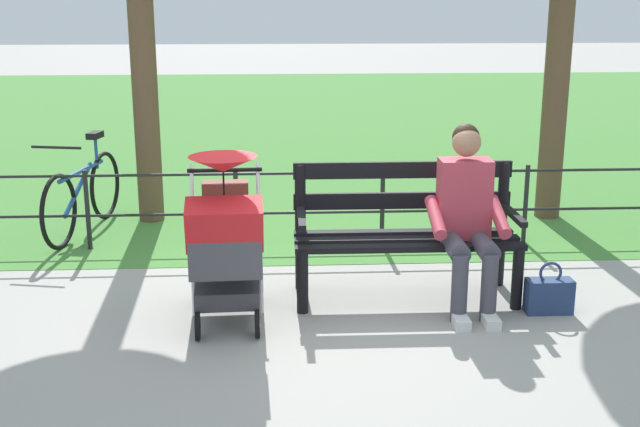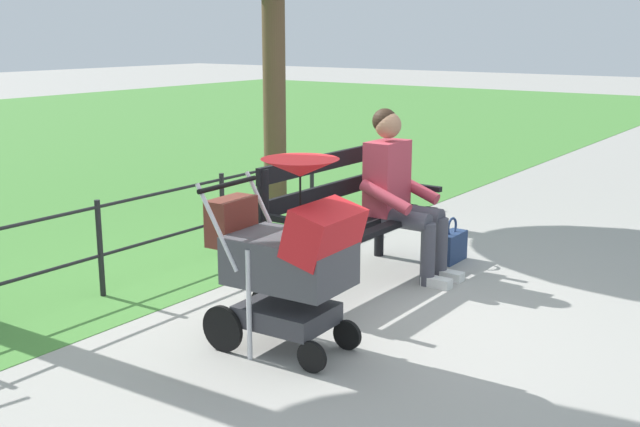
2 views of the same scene
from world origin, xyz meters
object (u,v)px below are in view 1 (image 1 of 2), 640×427
person_on_bench (467,213)px  stroller (226,237)px  park_bench (405,226)px  bicycle (84,194)px  handbag (549,295)px

person_on_bench → stroller: size_ratio=1.11×
park_bench → person_on_bench: bearing=150.4°
person_on_bench → stroller: person_on_bench is taller
bicycle → park_bench: bearing=146.8°
handbag → bicycle: bicycle is taller
park_bench → person_on_bench: (-0.39, 0.22, 0.15)m
park_bench → person_on_bench: person_on_bench is taller
stroller → handbag: 2.26m
park_bench → bicycle: 3.22m
park_bench → bicycle: (2.69, -1.76, -0.16)m
handbag → bicycle: bearing=-30.8°
person_on_bench → handbag: (-0.56, 0.18, -0.55)m
stroller → bicycle: 2.64m
stroller → handbag: bearing=-178.9°
handbag → stroller: bearing=1.1°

